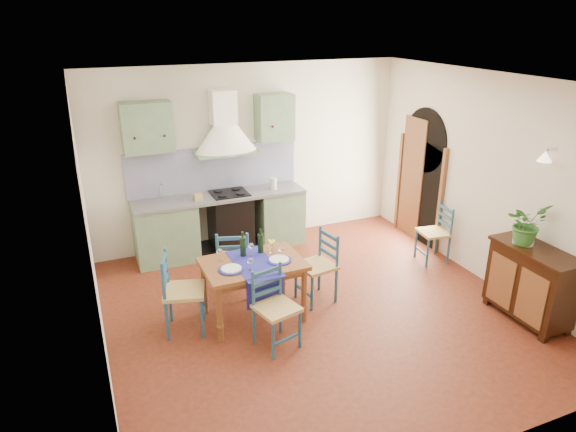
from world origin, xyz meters
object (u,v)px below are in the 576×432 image
(sideboard, at_px, (531,281))
(chair_near, at_px, (275,308))
(dining_table, at_px, (253,269))
(potted_plant, at_px, (527,224))

(sideboard, bearing_deg, chair_near, 166.99)
(dining_table, bearing_deg, potted_plant, -20.44)
(chair_near, bearing_deg, potted_plant, -9.69)
(chair_near, height_order, potted_plant, potted_plant)
(chair_near, xyz_separation_m, potted_plant, (2.96, -0.51, 0.72))
(dining_table, distance_m, chair_near, 0.64)
(dining_table, xyz_separation_m, sideboard, (3.03, -1.30, -0.16))
(chair_near, height_order, sideboard, sideboard)
(sideboard, height_order, potted_plant, potted_plant)
(sideboard, bearing_deg, potted_plant, 99.21)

